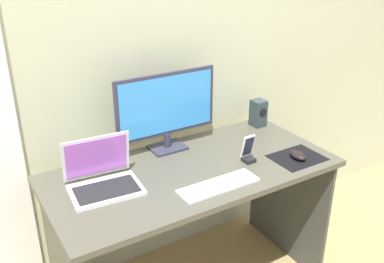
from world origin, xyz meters
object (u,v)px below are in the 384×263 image
monitor (167,108)px  phone_in_dock (248,152)px  mouse (298,155)px  laptop (103,179)px  keyboard_external (219,185)px  speaker_right (258,113)px

monitor → phone_in_dock: bearing=-50.4°
monitor → mouse: (0.49, -0.44, -0.20)m
phone_in_dock → monitor: bearing=129.6°
laptop → phone_in_dock: (0.70, -0.13, 0.00)m
keyboard_external → phone_in_dock: size_ratio=2.72×
keyboard_external → monitor: bearing=91.5°
speaker_right → mouse: 0.45m
laptop → mouse: laptop is taller
mouse → phone_in_dock: size_ratio=0.72×
speaker_right → mouse: speaker_right is taller
speaker_right → laptop: size_ratio=0.48×
speaker_right → mouse: size_ratio=1.55×
speaker_right → monitor: bearing=179.3°
keyboard_external → mouse: size_ratio=3.76×
monitor → phone_in_dock: monitor is taller
laptop → phone_in_dock: 0.71m
laptop → keyboard_external: bearing=-30.3°
laptop → keyboard_external: laptop is taller
laptop → monitor: bearing=24.3°
laptop → phone_in_dock: size_ratio=2.34×
speaker_right → phone_in_dock: bearing=-135.2°
speaker_right → phone_in_dock: size_ratio=1.12×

